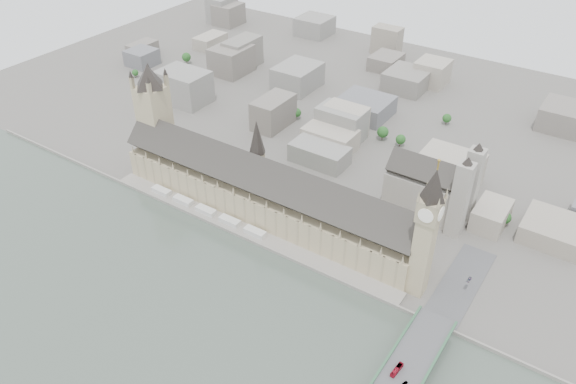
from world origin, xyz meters
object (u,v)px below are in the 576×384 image
Objects in this scene: palace_of_westminster at (264,192)px; car_approach at (469,280)px; car_silver at (405,383)px; elizabeth_tower at (427,225)px; westminster_abbey at (432,189)px; red_bus_north at (397,370)px; victoria_tower at (154,113)px.

car_approach is (167.81, 7.06, -11.71)m from palace_of_westminster.
palace_of_westminster reaches higher than car_silver.
palace_of_westminster is 142.94m from elizabeth_tower.
westminster_abbey reaches higher than palace_of_westminster.
elizabeth_tower is 9.46× the size of red_bus_north.
elizabeth_tower is 1.58× the size of westminster_abbey.
car_approach is (2.17, 101.28, 0.11)m from car_silver.
westminster_abbey is at bearing 16.50° from victoria_tower.
red_bus_north is 2.98× the size of car_silver.
victoria_tower is 1.47× the size of westminster_abbey.
red_bus_north is at bearing -73.92° from westminster_abbey.
westminster_abbey is at bearing 111.60° from red_bus_north.
car_silver is (287.64, -100.52, -44.33)m from victoria_tower.
elizabeth_tower is (138.00, -11.70, 35.38)m from palace_of_westminster.
victoria_tower reaches higher than palace_of_westminster.
palace_of_westminster is 69.48× the size of car_silver.
car_silver is (54.72, -169.52, -14.20)m from westminster_abbey.
victoria_tower is 8.80× the size of red_bus_north.
palace_of_westminster is 23.32× the size of red_bus_north.
westminster_abbey is at bearing 132.00° from car_silver.
palace_of_westminster reaches higher than car_approach.
victoria_tower is 19.57× the size of car_approach.
red_bus_north is (20.25, -77.22, -46.25)m from elizabeth_tower.
red_bus_north reaches higher than car_silver.
car_approach is at bearing 0.15° from victoria_tower.
elizabeth_tower is 58.81m from car_approach.
westminster_abbey is (110.92, 75.30, 2.38)m from palace_of_westminster.
elizabeth_tower is 21.04× the size of car_approach.
victoria_tower is 307.91m from car_silver.
elizabeth_tower reaches higher than car_silver.
car_approach is at bearing 32.18° from elizabeth_tower.
elizabeth_tower is 99.01m from car_silver.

